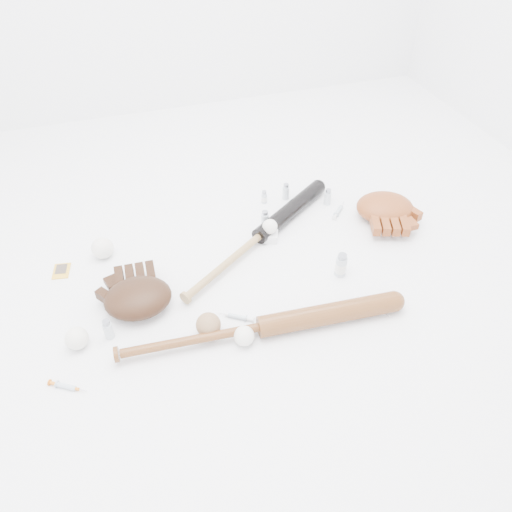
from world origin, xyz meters
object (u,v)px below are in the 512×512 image
object	(u,v)px
glove_dark	(138,298)
bat_dark	(260,236)
bat_wood	(262,327)
pedestal	(270,236)

from	to	relation	value
glove_dark	bat_dark	bearing A→B (deg)	24.90
bat_wood	bat_dark	bearing A→B (deg)	76.51
glove_dark	pedestal	bearing A→B (deg)	23.79
glove_dark	pedestal	distance (m)	0.59
glove_dark	pedestal	world-z (taller)	glove_dark
bat_dark	bat_wood	bearing A→B (deg)	-142.08
bat_wood	pedestal	bearing A→B (deg)	71.87
bat_wood	glove_dark	world-z (taller)	glove_dark
bat_wood	pedestal	size ratio (longest dim) A/B	15.76
bat_dark	glove_dark	distance (m)	0.55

